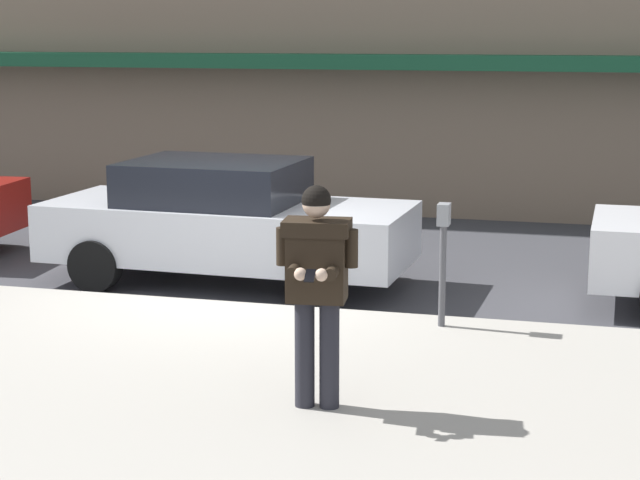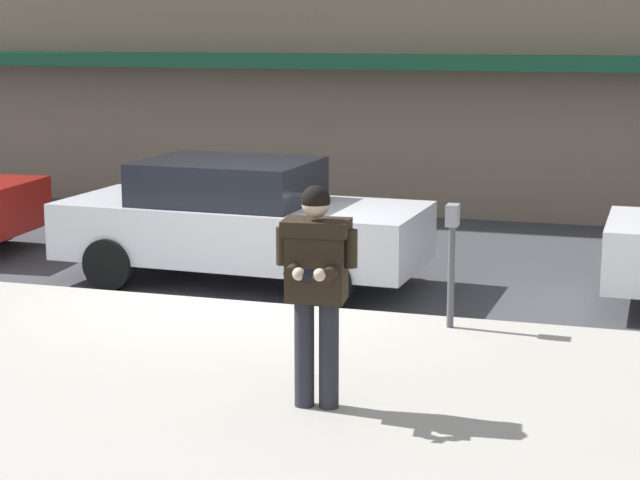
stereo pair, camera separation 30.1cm
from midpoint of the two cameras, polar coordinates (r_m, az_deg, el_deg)
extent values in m
plane|color=#3D3D42|center=(12.27, -3.81, -3.60)|extent=(80.00, 80.00, 0.00)
cube|color=#A8A399|center=(9.36, -4.24, -7.91)|extent=(32.00, 5.30, 0.14)
cube|color=silver|center=(12.01, 0.76, -3.89)|extent=(28.00, 0.12, 0.01)
cube|color=#195133|center=(17.54, 6.41, 9.41)|extent=(26.60, 0.70, 0.24)
cube|color=silver|center=(13.29, -3.51, 0.52)|extent=(4.57, 2.00, 0.70)
cube|color=black|center=(13.26, -4.26, 3.15)|extent=(2.13, 1.72, 0.52)
cylinder|color=black|center=(13.70, 3.29, -0.65)|extent=(0.65, 0.25, 0.64)
cylinder|color=black|center=(12.10, 1.06, -2.23)|extent=(0.65, 0.25, 0.64)
cylinder|color=black|center=(14.69, -7.23, 0.09)|extent=(0.65, 0.25, 0.64)
cylinder|color=black|center=(13.21, -10.52, -1.27)|extent=(0.65, 0.25, 0.64)
cylinder|color=#23232B|center=(8.56, 1.49, -6.13)|extent=(0.16, 0.16, 0.88)
cylinder|color=#23232B|center=(8.59, 0.17, -6.06)|extent=(0.16, 0.16, 0.88)
cube|color=black|center=(8.38, 0.84, -1.13)|extent=(0.49, 0.35, 0.64)
cube|color=black|center=(8.33, 0.85, 0.68)|extent=(0.55, 0.39, 0.12)
cylinder|color=black|center=(8.32, 2.68, -0.46)|extent=(0.11, 0.11, 0.30)
cylinder|color=black|center=(8.21, 1.67, -1.68)|extent=(0.13, 0.31, 0.10)
sphere|color=beige|center=(8.09, 1.04, -1.88)|extent=(0.10, 0.10, 0.10)
cylinder|color=black|center=(8.41, -0.97, -0.33)|extent=(0.11, 0.11, 0.30)
cylinder|color=black|center=(8.26, -0.37, -1.59)|extent=(0.13, 0.31, 0.10)
sphere|color=beige|center=(8.12, -0.09, -1.83)|extent=(0.10, 0.10, 0.10)
cube|color=black|center=(8.06, 0.42, -1.92)|extent=(0.09, 0.15, 0.07)
sphere|color=beige|center=(8.27, 0.81, 1.94)|extent=(0.22, 0.22, 0.22)
sphere|color=black|center=(8.26, 0.81, 2.15)|extent=(0.23, 0.23, 0.23)
cylinder|color=#4C4C51|center=(10.90, 7.79, -1.97)|extent=(0.07, 0.07, 1.05)
cube|color=gray|center=(10.77, 7.88, 1.32)|extent=(0.12, 0.18, 0.22)
camera|label=1|loc=(0.15, -88.98, 0.20)|focal=60.00mm
camera|label=2|loc=(0.15, 91.02, -0.20)|focal=60.00mm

